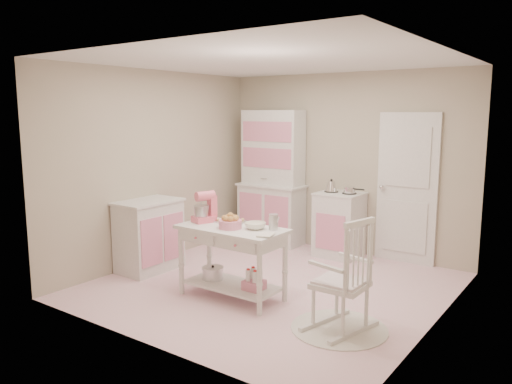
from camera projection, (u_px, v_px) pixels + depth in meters
room_shell at (272, 147)px, 5.67m from camera, size 3.84×3.84×2.62m
door at (407, 189)px, 6.73m from camera, size 0.82×0.05×2.04m
hutch at (272, 177)px, 7.74m from camera, size 1.06×0.50×2.08m
stove at (339, 224)px, 7.10m from camera, size 0.62×0.57×0.92m
base_cabinet at (149, 235)px, 6.46m from camera, size 0.54×0.84×0.92m
lace_rug at (339, 328)px, 4.74m from camera, size 0.92×0.92×0.01m
rocking_chair at (341, 274)px, 4.65m from camera, size 0.64×0.81×1.10m
work_table at (232, 263)px, 5.50m from camera, size 1.20×0.60×0.80m
stand_mixer at (204, 207)px, 5.66m from camera, size 0.28×0.33×0.34m
cookie_tray at (231, 222)px, 5.66m from camera, size 0.34×0.24×0.02m
bread_basket at (230, 224)px, 5.37m from camera, size 0.25×0.25×0.09m
mixing_bowl at (255, 226)px, 5.34m from camera, size 0.22×0.22×0.07m
metal_pitcher at (273, 222)px, 5.30m from camera, size 0.10×0.10×0.17m
recipe_book at (259, 234)px, 5.08m from camera, size 0.20×0.23×0.02m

